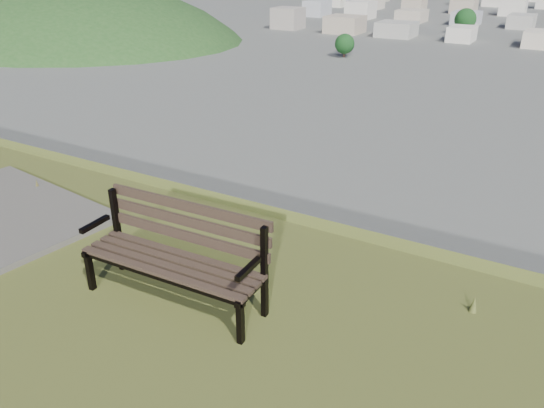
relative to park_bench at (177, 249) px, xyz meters
The scene contains 3 objects.
park_bench is the anchor object (origin of this frame).
green_wooded_hill 214.34m from the park_bench, 140.53° to the left, with size 156.62×125.29×78.31m.
city_trees 318.81m from the park_bench, 94.71° to the left, with size 406.52×387.20×9.98m.
Camera 1 is at (2.83, -1.56, 28.25)m, focal length 35.00 mm.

